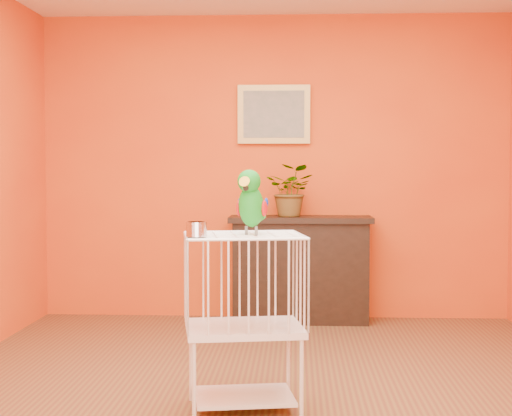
{
  "coord_description": "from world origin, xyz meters",
  "views": [
    {
      "loc": [
        0.19,
        -4.51,
        1.3
      ],
      "look_at": [
        -0.02,
        -0.4,
        1.08
      ],
      "focal_mm": 55.0,
      "sensor_mm": 36.0,
      "label": 1
    }
  ],
  "objects": [
    {
      "name": "ground",
      "position": [
        0.0,
        0.0,
        0.0
      ],
      "size": [
        4.5,
        4.5,
        0.0
      ],
      "primitive_type": "plane",
      "color": "brown",
      "rests_on": "ground"
    },
    {
      "name": "room_shell",
      "position": [
        0.0,
        0.0,
        1.58
      ],
      "size": [
        4.5,
        4.5,
        4.5
      ],
      "color": "#EB5916",
      "rests_on": "ground"
    },
    {
      "name": "console_cabinet",
      "position": [
        0.23,
        2.04,
        0.44
      ],
      "size": [
        1.19,
        0.43,
        0.89
      ],
      "color": "black",
      "rests_on": "ground"
    },
    {
      "name": "potted_plant",
      "position": [
        0.15,
        2.08,
        1.06
      ],
      "size": [
        0.49,
        0.52,
        0.34
      ],
      "primitive_type": "imported",
      "rotation": [
        0.0,
        0.0,
        -0.26
      ],
      "color": "#26722D",
      "rests_on": "console_cabinet"
    },
    {
      "name": "framed_picture",
      "position": [
        0.0,
        2.22,
        1.75
      ],
      "size": [
        0.62,
        0.04,
        0.5
      ],
      "color": "#B2883F",
      "rests_on": "room_shell"
    },
    {
      "name": "birdcage",
      "position": [
        -0.08,
        -0.39,
        0.49
      ],
      "size": [
        0.68,
        0.57,
        0.94
      ],
      "rotation": [
        0.0,
        0.0,
        0.17
      ],
      "color": "white",
      "rests_on": "ground"
    },
    {
      "name": "feed_cup",
      "position": [
        -0.31,
        -0.58,
        0.99
      ],
      "size": [
        0.11,
        0.11,
        0.07
      ],
      "primitive_type": "cylinder",
      "color": "silver",
      "rests_on": "birdcage"
    },
    {
      "name": "parrot",
      "position": [
        -0.04,
        -0.42,
        1.12
      ],
      "size": [
        0.18,
        0.31,
        0.35
      ],
      "rotation": [
        0.0,
        0.0,
        -0.23
      ],
      "color": "#59544C",
      "rests_on": "birdcage"
    }
  ]
}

